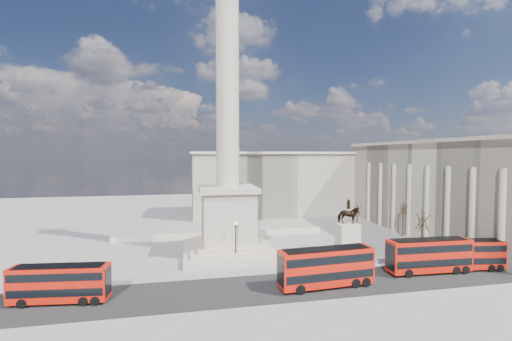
{
  "coord_description": "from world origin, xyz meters",
  "views": [
    {
      "loc": [
        -6.41,
        -48.9,
        15.91
      ],
      "look_at": [
        3.57,
        0.12,
        13.55
      ],
      "focal_mm": 24.0,
      "sensor_mm": 36.0,
      "label": 1
    }
  ],
  "objects_px": {
    "nelsons_column": "(228,173)",
    "red_bus_b": "(327,267)",
    "red_bus_c": "(429,255)",
    "pedestrian_walking": "(357,256)",
    "red_bus_d": "(466,254)",
    "pedestrian_standing": "(401,261)",
    "victorian_lamp": "(236,239)",
    "pedestrian_crossing": "(333,262)",
    "equestrian_statue": "(348,234)",
    "red_bus_a": "(61,283)"
  },
  "relations": [
    {
      "from": "nelsons_column",
      "to": "red_bus_b",
      "type": "height_order",
      "value": "nelsons_column"
    },
    {
      "from": "red_bus_c",
      "to": "pedestrian_walking",
      "type": "height_order",
      "value": "red_bus_c"
    },
    {
      "from": "red_bus_d",
      "to": "pedestrian_walking",
      "type": "bearing_deg",
      "value": 161.51
    },
    {
      "from": "nelsons_column",
      "to": "pedestrian_standing",
      "type": "xyz_separation_m",
      "value": [
        23.11,
        -11.5,
        -11.97
      ]
    },
    {
      "from": "victorian_lamp",
      "to": "pedestrian_crossing",
      "type": "relative_size",
      "value": 3.24
    },
    {
      "from": "victorian_lamp",
      "to": "equestrian_statue",
      "type": "distance_m",
      "value": 18.94
    },
    {
      "from": "pedestrian_standing",
      "to": "red_bus_c",
      "type": "bearing_deg",
      "value": 96.97
    },
    {
      "from": "nelsons_column",
      "to": "pedestrian_crossing",
      "type": "relative_size",
      "value": 26.31
    },
    {
      "from": "victorian_lamp",
      "to": "pedestrian_standing",
      "type": "xyz_separation_m",
      "value": [
        22.6,
        -6.42,
        -2.66
      ]
    },
    {
      "from": "nelsons_column",
      "to": "red_bus_c",
      "type": "xyz_separation_m",
      "value": [
        25.39,
        -14.26,
        -10.51
      ]
    },
    {
      "from": "nelsons_column",
      "to": "red_bus_a",
      "type": "bearing_deg",
      "value": -143.71
    },
    {
      "from": "red_bus_c",
      "to": "pedestrian_crossing",
      "type": "bearing_deg",
      "value": 162.38
    },
    {
      "from": "red_bus_d",
      "to": "pedestrian_standing",
      "type": "height_order",
      "value": "red_bus_d"
    },
    {
      "from": "equestrian_statue",
      "to": "pedestrian_crossing",
      "type": "height_order",
      "value": "equestrian_statue"
    },
    {
      "from": "red_bus_b",
      "to": "red_bus_c",
      "type": "bearing_deg",
      "value": 2.74
    },
    {
      "from": "pedestrian_crossing",
      "to": "red_bus_a",
      "type": "bearing_deg",
      "value": 86.19
    },
    {
      "from": "red_bus_a",
      "to": "pedestrian_crossing",
      "type": "height_order",
      "value": "red_bus_a"
    },
    {
      "from": "red_bus_a",
      "to": "red_bus_b",
      "type": "xyz_separation_m",
      "value": [
        29.68,
        -1.62,
        0.34
      ]
    },
    {
      "from": "nelsons_column",
      "to": "pedestrian_standing",
      "type": "distance_m",
      "value": 28.46
    },
    {
      "from": "red_bus_c",
      "to": "pedestrian_standing",
      "type": "relative_size",
      "value": 6.02
    },
    {
      "from": "victorian_lamp",
      "to": "pedestrian_standing",
      "type": "bearing_deg",
      "value": -15.86
    },
    {
      "from": "pedestrian_walking",
      "to": "pedestrian_crossing",
      "type": "relative_size",
      "value": 0.83
    },
    {
      "from": "victorian_lamp",
      "to": "pedestrian_crossing",
      "type": "xyz_separation_m",
      "value": [
        13.0,
        -4.96,
        -2.66
      ]
    },
    {
      "from": "red_bus_a",
      "to": "red_bus_d",
      "type": "height_order",
      "value": "red_bus_d"
    },
    {
      "from": "red_bus_b",
      "to": "pedestrian_crossing",
      "type": "distance_m",
      "value": 7.23
    },
    {
      "from": "equestrian_statue",
      "to": "pedestrian_standing",
      "type": "bearing_deg",
      "value": -66.27
    },
    {
      "from": "red_bus_b",
      "to": "equestrian_statue",
      "type": "bearing_deg",
      "value": 50.56
    },
    {
      "from": "victorian_lamp",
      "to": "pedestrian_standing",
      "type": "relative_size",
      "value": 3.24
    },
    {
      "from": "nelsons_column",
      "to": "red_bus_d",
      "type": "height_order",
      "value": "nelsons_column"
    },
    {
      "from": "victorian_lamp",
      "to": "pedestrian_walking",
      "type": "relative_size",
      "value": 3.89
    },
    {
      "from": "red_bus_a",
      "to": "red_bus_b",
      "type": "height_order",
      "value": "red_bus_b"
    },
    {
      "from": "red_bus_a",
      "to": "victorian_lamp",
      "type": "relative_size",
      "value": 1.66
    },
    {
      "from": "red_bus_c",
      "to": "red_bus_d",
      "type": "bearing_deg",
      "value": 2.52
    },
    {
      "from": "pedestrian_walking",
      "to": "pedestrian_crossing",
      "type": "bearing_deg",
      "value": -165.82
    },
    {
      "from": "red_bus_c",
      "to": "nelsons_column",
      "type": "bearing_deg",
      "value": 152.66
    },
    {
      "from": "red_bus_a",
      "to": "pedestrian_walking",
      "type": "xyz_separation_m",
      "value": [
        37.99,
        6.67,
        -1.34
      ]
    },
    {
      "from": "red_bus_b",
      "to": "pedestrian_standing",
      "type": "relative_size",
      "value": 6.21
    },
    {
      "from": "nelsons_column",
      "to": "red_bus_d",
      "type": "bearing_deg",
      "value": -24.45
    },
    {
      "from": "red_bus_d",
      "to": "pedestrian_standing",
      "type": "relative_size",
      "value": 5.5
    },
    {
      "from": "red_bus_d",
      "to": "pedestrian_standing",
      "type": "bearing_deg",
      "value": 169.22
    },
    {
      "from": "red_bus_c",
      "to": "pedestrian_walking",
      "type": "bearing_deg",
      "value": 140.01
    },
    {
      "from": "red_bus_a",
      "to": "pedestrian_crossing",
      "type": "distance_m",
      "value": 33.59
    },
    {
      "from": "red_bus_b",
      "to": "red_bus_c",
      "type": "relative_size",
      "value": 1.03
    },
    {
      "from": "nelsons_column",
      "to": "red_bus_a",
      "type": "relative_size",
      "value": 4.88
    },
    {
      "from": "nelsons_column",
      "to": "pedestrian_crossing",
      "type": "distance_m",
      "value": 20.66
    },
    {
      "from": "pedestrian_crossing",
      "to": "pedestrian_walking",
      "type": "bearing_deg",
      "value": -76.43
    },
    {
      "from": "victorian_lamp",
      "to": "nelsons_column",
      "type": "bearing_deg",
      "value": 95.79
    },
    {
      "from": "victorian_lamp",
      "to": "equestrian_statue",
      "type": "xyz_separation_m",
      "value": [
        18.81,
        2.21,
        -0.59
      ]
    },
    {
      "from": "red_bus_b",
      "to": "pedestrian_crossing",
      "type": "xyz_separation_m",
      "value": [
        3.59,
        6.09,
        -1.52
      ]
    },
    {
      "from": "red_bus_d",
      "to": "pedestrian_crossing",
      "type": "bearing_deg",
      "value": 174.37
    }
  ]
}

